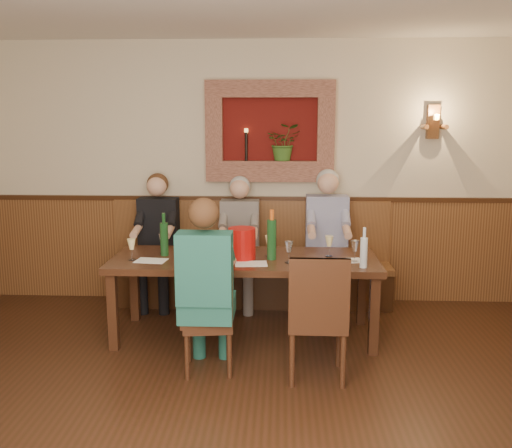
% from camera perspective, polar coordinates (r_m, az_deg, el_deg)
% --- Properties ---
extents(room_shell, '(6.04, 6.04, 2.82)m').
position_cam_1_polar(room_shell, '(3.17, -3.37, 8.52)').
color(room_shell, beige).
rests_on(room_shell, ground).
extents(wainscoting, '(6.02, 6.02, 1.15)m').
position_cam_1_polar(wainscoting, '(3.48, -3.13, -13.46)').
color(wainscoting, '#532F17').
rests_on(wainscoting, ground).
extents(wall_niche, '(1.36, 0.30, 1.06)m').
position_cam_1_polar(wall_niche, '(6.10, 1.78, 8.82)').
color(wall_niche, '#570F0C').
rests_on(wall_niche, ground).
extents(wall_sconce, '(0.25, 0.20, 0.35)m').
position_cam_1_polar(wall_sconce, '(6.28, 17.32, 9.65)').
color(wall_sconce, '#532F17').
rests_on(wall_sconce, ground).
extents(dining_table, '(2.40, 0.90, 0.75)m').
position_cam_1_polar(dining_table, '(5.19, -1.13, -4.16)').
color(dining_table, black).
rests_on(dining_table, ground).
extents(bench, '(3.00, 0.45, 1.11)m').
position_cam_1_polar(bench, '(6.19, -0.56, -5.03)').
color(bench, '#381E0F').
rests_on(bench, ground).
extents(chair_near_left, '(0.43, 0.43, 0.87)m').
position_cam_1_polar(chair_near_left, '(4.64, -4.80, -11.58)').
color(chair_near_left, black).
rests_on(chair_near_left, ground).
extents(chair_near_right, '(0.45, 0.45, 1.00)m').
position_cam_1_polar(chair_near_right, '(4.52, 6.08, -11.65)').
color(chair_near_right, black).
rests_on(chair_near_right, ground).
extents(person_bench_left, '(0.42, 0.51, 1.42)m').
position_cam_1_polar(person_bench_left, '(6.15, -9.80, -2.80)').
color(person_bench_left, black).
rests_on(person_bench_left, ground).
extents(person_bench_mid, '(0.41, 0.50, 1.39)m').
position_cam_1_polar(person_bench_mid, '(6.03, -1.67, -3.02)').
color(person_bench_mid, '#5B5553').
rests_on(person_bench_mid, ground).
extents(person_bench_right, '(0.44, 0.54, 1.47)m').
position_cam_1_polar(person_bench_right, '(6.03, 7.10, -2.77)').
color(person_bench_right, navy).
rests_on(person_bench_right, ground).
extents(person_chair_front, '(0.42, 0.51, 1.42)m').
position_cam_1_polar(person_chair_front, '(4.50, -4.93, -7.75)').
color(person_chair_front, navy).
rests_on(person_chair_front, ground).
extents(spittoon_bucket, '(0.32, 0.32, 0.28)m').
position_cam_1_polar(spittoon_bucket, '(5.10, -1.42, -1.95)').
color(spittoon_bucket, red).
rests_on(spittoon_bucket, dining_table).
extents(wine_bottle_green_a, '(0.11, 0.11, 0.45)m').
position_cam_1_polar(wine_bottle_green_a, '(5.07, 1.58, -1.46)').
color(wine_bottle_green_a, '#19471E').
rests_on(wine_bottle_green_a, dining_table).
extents(wine_bottle_green_b, '(0.08, 0.08, 0.39)m').
position_cam_1_polar(wine_bottle_green_b, '(5.28, -9.16, -1.40)').
color(wine_bottle_green_b, '#19471E').
rests_on(wine_bottle_green_b, dining_table).
extents(water_bottle, '(0.06, 0.06, 0.35)m').
position_cam_1_polar(water_bottle, '(4.89, 10.73, -2.73)').
color(water_bottle, silver).
rests_on(water_bottle, dining_table).
extents(tasting_sheet_a, '(0.29, 0.22, 0.00)m').
position_cam_1_polar(tasting_sheet_a, '(5.14, -10.45, -3.62)').
color(tasting_sheet_a, white).
rests_on(tasting_sheet_a, dining_table).
extents(tasting_sheet_b, '(0.29, 0.22, 0.00)m').
position_cam_1_polar(tasting_sheet_b, '(4.95, -0.50, -3.99)').
color(tasting_sheet_b, white).
rests_on(tasting_sheet_b, dining_table).
extents(tasting_sheet_c, '(0.28, 0.23, 0.00)m').
position_cam_1_polar(tasting_sheet_c, '(5.12, 9.29, -3.64)').
color(tasting_sheet_c, white).
rests_on(tasting_sheet_c, dining_table).
extents(tasting_sheet_d, '(0.30, 0.25, 0.00)m').
position_cam_1_polar(tasting_sheet_d, '(4.96, -5.58, -4.00)').
color(tasting_sheet_d, white).
rests_on(tasting_sheet_d, dining_table).
extents(wine_glass_0, '(0.08, 0.08, 0.19)m').
position_cam_1_polar(wine_glass_0, '(5.20, 1.31, -2.19)').
color(wine_glass_0, '#FFE998').
rests_on(wine_glass_0, dining_table).
extents(wine_glass_1, '(0.08, 0.08, 0.19)m').
position_cam_1_polar(wine_glass_1, '(5.07, 9.85, -2.70)').
color(wine_glass_1, white).
rests_on(wine_glass_1, dining_table).
extents(wine_glass_2, '(0.08, 0.08, 0.19)m').
position_cam_1_polar(wine_glass_2, '(5.04, -6.82, -2.69)').
color(wine_glass_2, '#FFE998').
rests_on(wine_glass_2, dining_table).
extents(wine_glass_3, '(0.08, 0.08, 0.19)m').
position_cam_1_polar(wine_glass_3, '(5.18, -12.33, -2.50)').
color(wine_glass_3, '#FFE998').
rests_on(wine_glass_3, dining_table).
extents(wine_glass_4, '(0.08, 0.08, 0.19)m').
position_cam_1_polar(wine_glass_4, '(4.91, -3.04, -3.00)').
color(wine_glass_4, '#FFE998').
rests_on(wine_glass_4, dining_table).
extents(wine_glass_5, '(0.08, 0.08, 0.19)m').
position_cam_1_polar(wine_glass_5, '(4.97, 3.30, -2.82)').
color(wine_glass_5, white).
rests_on(wine_glass_5, dining_table).
extents(wine_glass_6, '(0.08, 0.08, 0.19)m').
position_cam_1_polar(wine_glass_6, '(5.23, 7.32, -2.22)').
color(wine_glass_6, '#FFE998').
rests_on(wine_glass_6, dining_table).
extents(wine_glass_7, '(0.08, 0.08, 0.19)m').
position_cam_1_polar(wine_glass_7, '(5.38, -9.31, -1.91)').
color(wine_glass_7, white).
rests_on(wine_glass_7, dining_table).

